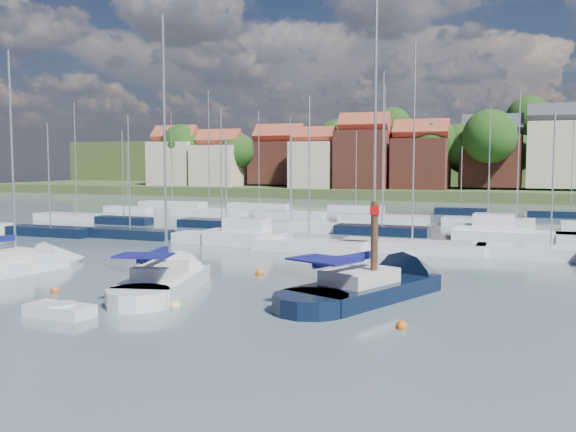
% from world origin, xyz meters
% --- Properties ---
extents(ground, '(260.00, 260.00, 0.00)m').
position_xyz_m(ground, '(0.00, 40.00, 0.00)').
color(ground, '#4F636B').
rests_on(ground, ground).
extents(sailboat_left, '(4.62, 11.23, 14.85)m').
position_xyz_m(sailboat_left, '(-13.17, 3.71, 0.36)').
color(sailboat_left, silver).
rests_on(sailboat_left, ground).
extents(sailboat_centre, '(5.71, 12.14, 15.94)m').
position_xyz_m(sailboat_centre, '(-1.85, 2.67, 0.35)').
color(sailboat_centre, silver).
rests_on(sailboat_centre, ground).
extents(sailboat_navy, '(8.40, 13.95, 18.73)m').
position_xyz_m(sailboat_navy, '(9.73, 5.25, 0.35)').
color(sailboat_navy, black).
rests_on(sailboat_navy, ground).
extents(tender, '(3.18, 1.61, 0.67)m').
position_xyz_m(tender, '(-2.91, -5.18, 0.26)').
color(tender, silver).
rests_on(tender, ground).
extents(timber_piling, '(0.40, 0.40, 7.21)m').
position_xyz_m(timber_piling, '(9.53, 2.91, 1.58)').
color(timber_piling, '#4C331E').
rests_on(timber_piling, ground).
extents(buoy_c, '(0.44, 0.44, 0.44)m').
position_xyz_m(buoy_c, '(-6.70, -1.16, 0.00)').
color(buoy_c, '#D85914').
rests_on(buoy_c, ground).
extents(buoy_d, '(0.54, 0.54, 0.54)m').
position_xyz_m(buoy_d, '(1.13, -1.94, 0.00)').
color(buoy_d, beige).
rests_on(buoy_d, ground).
extents(buoy_e, '(0.53, 0.53, 0.53)m').
position_xyz_m(buoy_e, '(1.29, 7.60, 0.00)').
color(buoy_e, '#D85914').
rests_on(buoy_e, ground).
extents(buoy_f, '(0.50, 0.50, 0.50)m').
position_xyz_m(buoy_f, '(11.85, -1.80, 0.00)').
color(buoy_f, '#D85914').
rests_on(buoy_f, ground).
extents(marina_field, '(79.62, 41.41, 15.93)m').
position_xyz_m(marina_field, '(1.91, 35.15, 0.43)').
color(marina_field, silver).
rests_on(marina_field, ground).
extents(far_shore_town, '(212.46, 90.00, 22.27)m').
position_xyz_m(far_shore_town, '(2.23, 132.67, 4.61)').
color(far_shore_town, '#3C5329').
rests_on(far_shore_town, ground).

